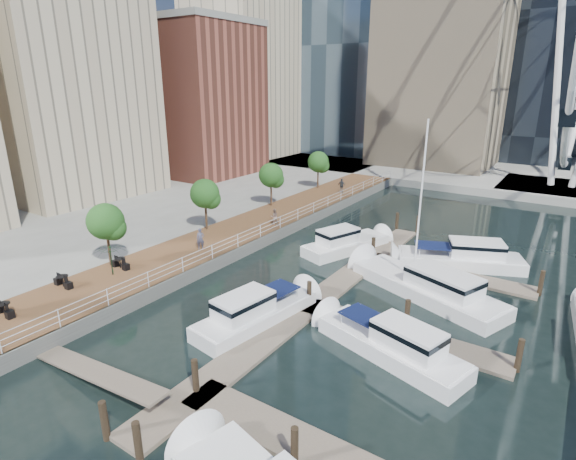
# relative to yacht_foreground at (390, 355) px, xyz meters

# --- Properties ---
(ground) EXTENTS (520.00, 520.00, 0.00)m
(ground) POSITION_rel_yacht_foreground_xyz_m (-9.25, -5.85, 0.00)
(ground) COLOR black
(ground) RESTS_ON ground
(boardwalk) EXTENTS (6.00, 60.00, 1.00)m
(boardwalk) POSITION_rel_yacht_foreground_xyz_m (-18.25, 9.15, 0.50)
(boardwalk) COLOR brown
(boardwalk) RESTS_ON ground
(seawall) EXTENTS (0.25, 60.00, 1.00)m
(seawall) POSITION_rel_yacht_foreground_xyz_m (-15.25, 9.15, 0.50)
(seawall) COLOR #595954
(seawall) RESTS_ON ground
(land_inland) EXTENTS (48.00, 90.00, 1.00)m
(land_inland) POSITION_rel_yacht_foreground_xyz_m (-45.25, 9.15, 0.50)
(land_inland) COLOR gray
(land_inland) RESTS_ON ground
(land_far) EXTENTS (200.00, 114.00, 1.00)m
(land_far) POSITION_rel_yacht_foreground_xyz_m (-9.25, 96.15, 0.50)
(land_far) COLOR gray
(land_far) RESTS_ON ground
(pier) EXTENTS (14.00, 12.00, 1.00)m
(pier) POSITION_rel_yacht_foreground_xyz_m (4.75, 46.15, 0.50)
(pier) COLOR gray
(pier) RESTS_ON ground
(railing) EXTENTS (0.10, 60.00, 1.05)m
(railing) POSITION_rel_yacht_foreground_xyz_m (-15.35, 9.15, 1.52)
(railing) COLOR white
(railing) RESTS_ON boardwalk
(floating_docks) EXTENTS (16.00, 34.00, 2.60)m
(floating_docks) POSITION_rel_yacht_foreground_xyz_m (-1.29, 4.13, 0.49)
(floating_docks) COLOR #6D6051
(floating_docks) RESTS_ON ground
(midrise_condos) EXTENTS (19.00, 67.00, 28.00)m
(midrise_condos) POSITION_rel_yacht_foreground_xyz_m (-42.82, 20.97, 13.42)
(midrise_condos) COLOR #BCAD8E
(midrise_condos) RESTS_ON ground
(street_trees) EXTENTS (2.60, 42.60, 4.60)m
(street_trees) POSITION_rel_yacht_foreground_xyz_m (-20.65, 8.15, 4.29)
(street_trees) COLOR #3F2B1C
(street_trees) RESTS_ON ground
(cafe_tables) EXTENTS (2.50, 13.70, 0.74)m
(cafe_tables) POSITION_rel_yacht_foreground_xyz_m (-19.65, -7.85, 1.37)
(cafe_tables) COLOR black
(cafe_tables) RESTS_ON ground
(yacht_foreground) EXTENTS (9.42, 4.90, 2.15)m
(yacht_foreground) POSITION_rel_yacht_foreground_xyz_m (0.00, 0.00, 0.00)
(yacht_foreground) COLOR white
(yacht_foreground) RESTS_ON ground
(pedestrian_near) EXTENTS (0.74, 0.70, 1.71)m
(pedestrian_near) POSITION_rel_yacht_foreground_xyz_m (-17.50, 4.15, 1.85)
(pedestrian_near) COLOR #44445A
(pedestrian_near) RESTS_ON boardwalk
(pedestrian_mid) EXTENTS (0.91, 0.92, 1.50)m
(pedestrian_mid) POSITION_rel_yacht_foreground_xyz_m (-16.44, 12.75, 1.75)
(pedestrian_mid) COLOR gray
(pedestrian_mid) RESTS_ON boardwalk
(pedestrian_far) EXTENTS (1.00, 0.45, 1.69)m
(pedestrian_far) POSITION_rel_yacht_foreground_xyz_m (-17.09, 27.72, 1.84)
(pedestrian_far) COLOR #363C43
(pedestrian_far) RESTS_ON boardwalk
(moored_yachts) EXTENTS (22.84, 31.50, 11.50)m
(moored_yachts) POSITION_rel_yacht_foreground_xyz_m (-0.66, 6.67, 0.00)
(moored_yachts) COLOR white
(moored_yachts) RESTS_ON ground
(cafe_seating) EXTENTS (3.34, 13.59, 2.18)m
(cafe_seating) POSITION_rel_yacht_foreground_xyz_m (-19.34, -9.23, 2.07)
(cafe_seating) COLOR #0F3A22
(cafe_seating) RESTS_ON ground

